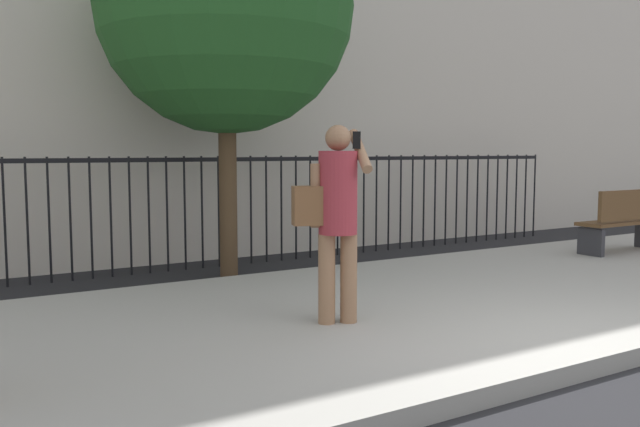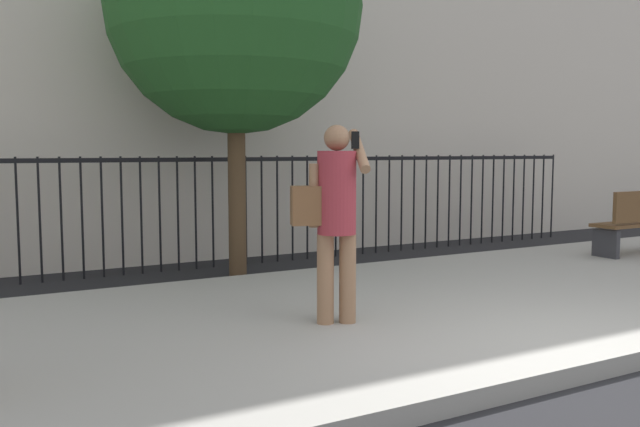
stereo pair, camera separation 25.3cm
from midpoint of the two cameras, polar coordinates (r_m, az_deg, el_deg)
ground_plane at (r=5.51m, az=22.30°, el=-12.69°), size 60.00×60.00×0.00m
sidewalk at (r=6.96m, az=7.43°, el=-7.93°), size 28.00×4.40×0.15m
iron_fence at (r=9.95m, az=-6.01°, el=1.60°), size 12.03×0.04×1.60m
pedestrian_on_phone at (r=5.81m, az=0.06°, el=0.41°), size 0.72×0.53×1.75m
street_bench at (r=10.91m, az=24.15°, el=-0.46°), size 1.60×0.45×0.95m
street_tree_near at (r=8.98m, az=-8.92°, el=17.19°), size 3.28×3.28×5.17m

